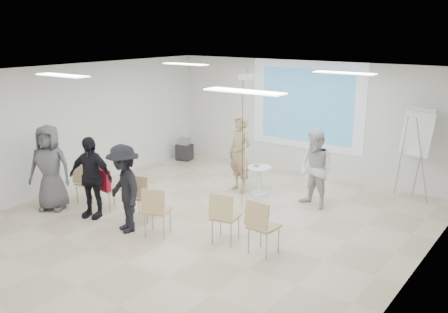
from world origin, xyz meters
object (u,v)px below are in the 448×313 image
Objects in this scene: laptop at (143,195)px; chair_left_mid at (108,186)px; pedestal_table at (259,179)px; av_cart at (184,150)px; chair_right_inner at (224,214)px; audience_outer at (49,163)px; chair_center at (156,208)px; chair_far_left at (85,180)px; player_right at (316,165)px; chair_left_inner at (140,194)px; flipchart_easel at (417,133)px; player_left at (240,149)px; audience_left at (90,171)px; chair_right_far at (261,223)px; audience_mid at (124,183)px.

chair_left_mid is at bearing -14.06° from laptop.
av_cart is (-3.47, 1.39, -0.08)m from pedestal_table.
audience_outer is (-4.05, -0.71, 0.46)m from chair_right_inner.
chair_center is (-0.29, -3.19, 0.18)m from pedestal_table.
chair_center is (2.53, -0.42, 0.03)m from chair_far_left.
player_right is 3.77m from chair_left_inner.
flipchart_easel is (3.00, 1.79, 1.16)m from pedestal_table.
flipchart_easel is (5.82, 4.57, 1.00)m from chair_far_left.
player_left is 3.54m from audience_left.
chair_right_inner is 5.05m from flipchart_easel.
chair_right_inner is (3.75, 0.06, 0.03)m from chair_far_left.
chair_left_mid is at bearing -176.15° from chair_right_far.
audience_left is (-2.07, -3.22, 0.59)m from pedestal_table.
chair_right_inner is (3.02, 0.05, 0.02)m from chair_left_mid.
chair_left_inner is 2.73× the size of laptop.
player_right is 2.07× the size of chair_far_left.
chair_far_left is 0.94× the size of chair_center.
audience_mid is (1.12, -0.13, -0.00)m from audience_left.
av_cart is (-2.35, 4.08, -0.22)m from laptop.
chair_left_inner is at bearing 169.91° from chair_right_inner.
pedestal_table is 2.91m from laptop.
av_cart is (-5.19, 4.11, -0.28)m from chair_right_far.
chair_right_inner is at bearing 8.81° from chair_left_mid.
player_left is 2.17× the size of chair_center.
player_right is at bearing 27.11° from audience_left.
player_left reaches higher than audience_mid.
player_left is 3.34m from audience_mid.
laptop is (-0.59, -2.66, -0.52)m from player_left.
player_right is 5.12m from av_cart.
av_cart is at bearing 116.23° from chair_left_mid.
player_left is at bearing -131.79° from flipchart_easel.
chair_left_inner is at bearing -72.94° from av_cart.
audience_outer is (-1.05, -0.21, 0.06)m from audience_left.
chair_far_left reaches higher than laptop.
audience_outer is (-3.12, -3.43, 0.65)m from pedestal_table.
audience_outer reaches higher than audience_left.
player_left is 2.10× the size of chair_right_far.
chair_left_inner reaches higher than chair_right_inner.
av_cart is (-3.18, 4.59, -0.26)m from chair_center.
chair_left_mid is 1.32m from audience_outer.
audience_outer is at bearing 177.77° from chair_right_inner.
chair_right_inner is (-0.49, -2.72, -0.37)m from player_right.
chair_right_far is at bearing -35.07° from player_left.
pedestal_table is 0.77× the size of chair_center.
audience_left reaches higher than chair_right_inner.
chair_left_mid is 0.98m from laptop.
chair_left_mid is 2.60× the size of laptop.
laptop is at bearing 13.38° from audience_left.
audience_mid reaches higher than chair_far_left.
audience_outer is (-0.31, -0.65, 0.50)m from chair_far_left.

